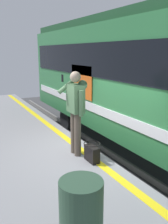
# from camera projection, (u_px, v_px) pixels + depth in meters

# --- Properties ---
(ground_plane) EXTENTS (24.59, 24.59, 0.00)m
(ground_plane) POSITION_uv_depth(u_px,v_px,m) (95.00, 190.00, 5.70)
(ground_plane) COLOR #3D3D3F
(safety_line) EXTENTS (16.07, 0.16, 0.01)m
(safety_line) POSITION_uv_depth(u_px,v_px,m) (84.00, 152.00, 5.32)
(safety_line) COLOR yellow
(safety_line) RESTS_ON platform
(track_rail_near) EXTENTS (21.31, 0.08, 0.16)m
(track_rail_near) POSITION_uv_depth(u_px,v_px,m) (142.00, 173.00, 6.31)
(track_rail_near) COLOR slate
(track_rail_near) RESTS_ON ground
(passenger) EXTENTS (0.57, 0.55, 1.75)m
(passenger) POSITION_uv_depth(u_px,v_px,m) (76.00, 106.00, 4.99)
(passenger) COLOR brown
(passenger) RESTS_ON platform
(handbag) EXTENTS (0.37, 0.33, 0.38)m
(handbag) POSITION_uv_depth(u_px,v_px,m) (92.00, 153.00, 4.84)
(handbag) COLOR black
(handbag) RESTS_ON platform
(trash_bin) EXTENTS (0.45, 0.45, 0.90)m
(trash_bin) POSITION_uv_depth(u_px,v_px,m) (81.00, 221.00, 2.49)
(trash_bin) COLOR #2D4C38
(trash_bin) RESTS_ON platform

